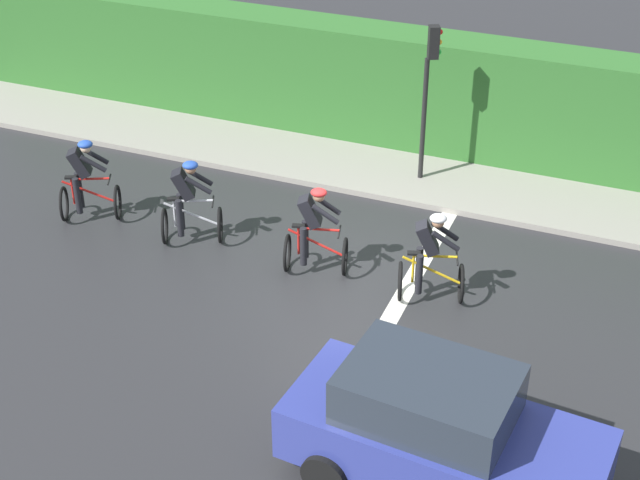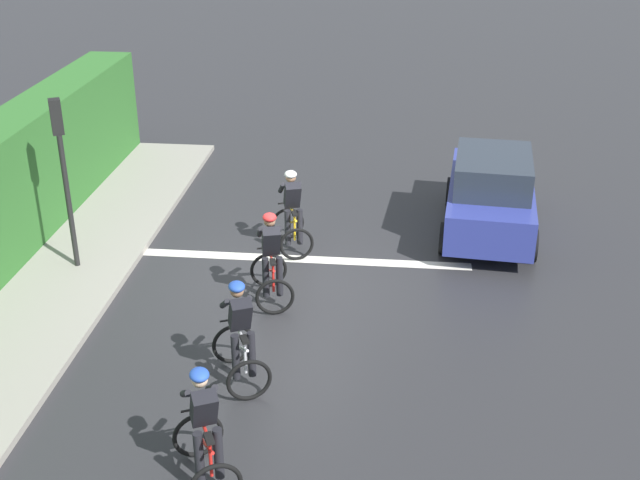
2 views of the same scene
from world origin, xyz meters
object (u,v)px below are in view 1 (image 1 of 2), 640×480
Objects in this scene: traffic_light_near_crossing at (429,81)px; cyclist_fourth at (430,260)px; cyclist_lead at (86,182)px; cyclist_mid at (314,232)px; cyclist_second at (188,204)px; car_navy at (439,432)px.

cyclist_fourth is at bearing -162.34° from traffic_light_near_crossing.
cyclist_fourth is 0.50× the size of traffic_light_near_crossing.
cyclist_mid is at bearing -91.03° from cyclist_lead.
cyclist_second is 1.00× the size of cyclist_fourth.
cyclist_second is at bearing 88.45° from cyclist_mid.
cyclist_fourth is (-0.17, -6.81, 0.00)m from cyclist_lead.
cyclist_lead is 1.00× the size of cyclist_mid.
cyclist_second is at bearing 54.93° from car_navy.
cyclist_second is at bearing -90.44° from cyclist_lead.
traffic_light_near_crossing is at bearing 17.78° from car_navy.
car_navy reaches higher than cyclist_mid.
cyclist_second is at bearing 88.11° from cyclist_fourth.
traffic_light_near_crossing is (3.84, -3.33, 1.43)m from cyclist_second.
cyclist_second is 0.50× the size of traffic_light_near_crossing.
cyclist_fourth is at bearing -92.29° from cyclist_mid.
car_navy is (-4.13, -5.89, 0.08)m from cyclist_second.
cyclist_lead is 1.00× the size of cyclist_fourth.
traffic_light_near_crossing reaches higher than cyclist_lead.
cyclist_mid is 2.11m from cyclist_fourth.
cyclist_second is 0.39× the size of car_navy.
cyclist_lead is 6.88m from traffic_light_near_crossing.
cyclist_mid is (-0.07, -2.49, 0.00)m from cyclist_second.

